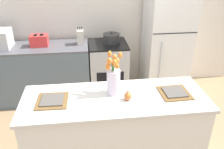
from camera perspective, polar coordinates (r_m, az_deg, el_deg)
back_wall at (r=4.01m, az=-3.10°, el=15.18°), size 5.20×0.08×2.70m
kitchen_island at (r=2.58m, az=0.69°, el=-14.31°), size 1.80×0.66×0.94m
back_counter at (r=4.00m, az=-17.68°, el=0.26°), size 1.68×0.60×0.92m
stove_range at (r=3.93m, az=-0.91°, el=1.18°), size 0.60×0.61×0.92m
refrigerator at (r=3.96m, az=12.98°, el=7.95°), size 0.68×0.67×1.85m
flower_vase at (r=2.28m, az=0.33°, el=-0.82°), size 0.16×0.16×0.44m
pear_figurine at (r=2.24m, az=3.83°, el=-5.09°), size 0.07×0.07×0.12m
plate_setting_left at (r=2.30m, az=-14.19°, el=-6.13°), size 0.30×0.30×0.02m
plate_setting_right at (r=2.43m, az=14.85°, el=-4.25°), size 0.30×0.30×0.02m
toaster at (r=3.79m, az=-17.12°, el=7.84°), size 0.28×0.18×0.17m
cooking_pot at (r=3.76m, az=-0.16°, el=8.71°), size 0.27×0.27×0.17m
knife_block at (r=3.73m, az=-7.62°, el=8.92°), size 0.10×0.14×0.27m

